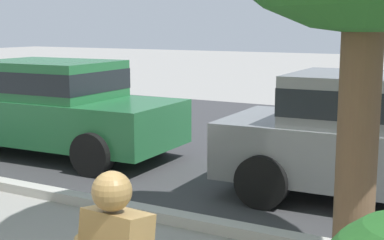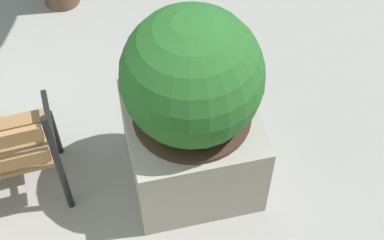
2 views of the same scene
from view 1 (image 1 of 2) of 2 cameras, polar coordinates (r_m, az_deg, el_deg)
The scene contains 3 objects.
street_surface at distance 10.08m, azimuth 16.12°, elevation -2.97°, with size 60.00×9.00×0.01m, color #38383A.
curb_stone at distance 5.85m, azimuth 5.29°, elevation -11.19°, with size 60.00×0.20×0.12m, color #B2AFA8.
parked_car_green at distance 9.53m, azimuth -13.79°, elevation 1.53°, with size 4.17×2.06×1.56m.
Camera 1 is at (2.22, -2.10, 2.14)m, focal length 52.49 mm.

